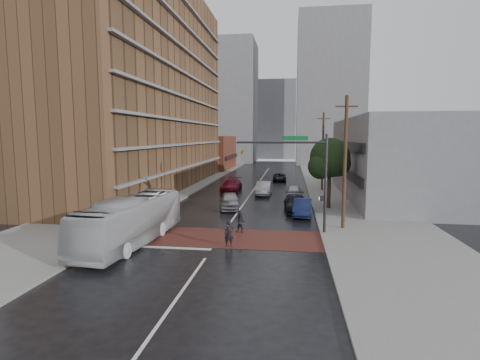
% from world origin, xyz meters
% --- Properties ---
extents(ground, '(160.00, 160.00, 0.00)m').
position_xyz_m(ground, '(0.00, 0.00, 0.00)').
color(ground, black).
rests_on(ground, ground).
extents(crosswalk, '(14.00, 5.00, 0.02)m').
position_xyz_m(crosswalk, '(0.00, 0.50, 0.01)').
color(crosswalk, maroon).
rests_on(crosswalk, ground).
extents(sidewalk_west, '(9.00, 90.00, 0.15)m').
position_xyz_m(sidewalk_west, '(-11.50, 25.00, 0.07)').
color(sidewalk_west, gray).
rests_on(sidewalk_west, ground).
extents(sidewalk_east, '(9.00, 90.00, 0.15)m').
position_xyz_m(sidewalk_east, '(11.50, 25.00, 0.07)').
color(sidewalk_east, gray).
rests_on(sidewalk_east, ground).
extents(apartment_block, '(10.00, 44.00, 28.00)m').
position_xyz_m(apartment_block, '(-14.00, 24.00, 14.00)').
color(apartment_block, brown).
rests_on(apartment_block, ground).
extents(storefront_west, '(8.00, 16.00, 7.00)m').
position_xyz_m(storefront_west, '(-12.00, 54.00, 3.50)').
color(storefront_west, brown).
rests_on(storefront_west, ground).
extents(building_east, '(11.00, 26.00, 9.00)m').
position_xyz_m(building_east, '(16.50, 20.00, 4.50)').
color(building_east, gray).
rests_on(building_east, ground).
extents(distant_tower_west, '(18.00, 16.00, 32.00)m').
position_xyz_m(distant_tower_west, '(-14.00, 78.00, 16.00)').
color(distant_tower_west, gray).
rests_on(distant_tower_west, ground).
extents(distant_tower_east, '(16.00, 14.00, 36.00)m').
position_xyz_m(distant_tower_east, '(14.00, 72.00, 18.00)').
color(distant_tower_east, gray).
rests_on(distant_tower_east, ground).
extents(distant_tower_center, '(12.00, 10.00, 24.00)m').
position_xyz_m(distant_tower_center, '(0.00, 95.00, 12.00)').
color(distant_tower_center, gray).
rests_on(distant_tower_center, ground).
extents(street_tree, '(4.20, 4.10, 6.90)m').
position_xyz_m(street_tree, '(8.52, 12.03, 4.73)').
color(street_tree, '#332319').
rests_on(street_tree, ground).
extents(signal_mast, '(6.50, 0.30, 7.20)m').
position_xyz_m(signal_mast, '(5.85, 2.50, 4.73)').
color(signal_mast, '#2D2D33').
rests_on(signal_mast, ground).
extents(utility_pole_near, '(1.60, 0.26, 10.00)m').
position_xyz_m(utility_pole_near, '(8.80, 4.00, 5.14)').
color(utility_pole_near, '#473321').
rests_on(utility_pole_near, ground).
extents(utility_pole_far, '(1.60, 0.26, 10.00)m').
position_xyz_m(utility_pole_far, '(8.80, 24.00, 5.14)').
color(utility_pole_far, '#473321').
rests_on(utility_pole_far, ground).
extents(transit_bus, '(3.30, 11.25, 3.10)m').
position_xyz_m(transit_bus, '(-5.47, -1.68, 1.55)').
color(transit_bus, '#B8B8BA').
rests_on(transit_bus, ground).
extents(pedestrian_a, '(0.71, 0.58, 1.70)m').
position_xyz_m(pedestrian_a, '(0.99, -1.50, 0.85)').
color(pedestrian_a, black).
rests_on(pedestrian_a, ground).
extents(pedestrian_b, '(0.90, 0.78, 1.58)m').
position_xyz_m(pedestrian_b, '(1.23, 1.95, 0.79)').
color(pedestrian_b, '#272127').
rests_on(pedestrian_b, ground).
extents(car_travel_a, '(2.67, 4.95, 1.60)m').
position_xyz_m(car_travel_a, '(-1.00, 10.77, 0.80)').
color(car_travel_a, '#98999F').
rests_on(car_travel_a, ground).
extents(car_travel_b, '(1.77, 4.94, 1.62)m').
position_xyz_m(car_travel_b, '(1.62, 19.84, 0.81)').
color(car_travel_b, '#AEB0B6').
rests_on(car_travel_b, ground).
extents(car_travel_c, '(2.39, 5.47, 1.56)m').
position_xyz_m(car_travel_c, '(-2.70, 22.31, 0.78)').
color(car_travel_c, maroon).
rests_on(car_travel_c, ground).
extents(suv_travel, '(2.20, 4.52, 1.24)m').
position_xyz_m(suv_travel, '(3.08, 33.82, 0.62)').
color(suv_travel, black).
rests_on(suv_travel, ground).
extents(car_parked_near, '(1.81, 4.58, 1.48)m').
position_xyz_m(car_parked_near, '(5.90, 8.60, 0.74)').
color(car_parked_near, '#141E48').
rests_on(car_parked_near, ground).
extents(car_parked_mid, '(2.55, 5.46, 1.54)m').
position_xyz_m(car_parked_mid, '(5.39, 10.45, 0.77)').
color(car_parked_mid, black).
rests_on(car_parked_mid, ground).
extents(car_parked_far, '(1.77, 4.16, 1.40)m').
position_xyz_m(car_parked_far, '(5.20, 18.80, 0.70)').
color(car_parked_far, '#AEB1B6').
rests_on(car_parked_far, ground).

